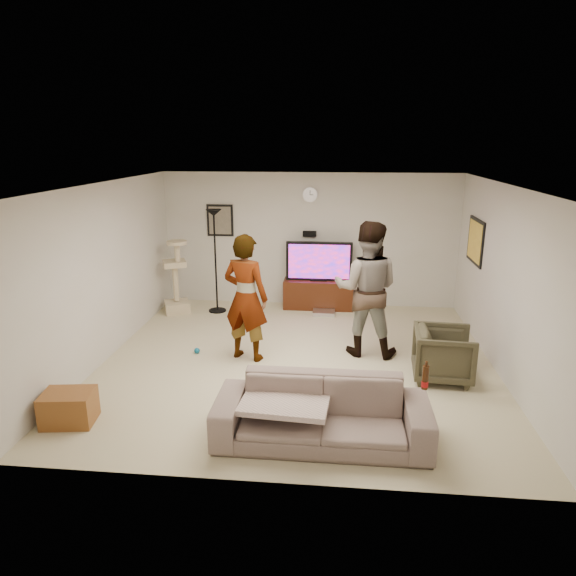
# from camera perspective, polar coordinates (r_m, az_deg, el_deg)

# --- Properties ---
(floor) EXTENTS (5.50, 5.50, 0.02)m
(floor) POSITION_cam_1_polar(r_m,az_deg,el_deg) (7.49, 1.02, -8.16)
(floor) COLOR beige
(floor) RESTS_ON ground
(ceiling) EXTENTS (5.50, 5.50, 0.02)m
(ceiling) POSITION_cam_1_polar(r_m,az_deg,el_deg) (6.85, 1.13, 11.45)
(ceiling) COLOR white
(ceiling) RESTS_ON wall_back
(wall_back) EXTENTS (5.50, 0.04, 2.50)m
(wall_back) POSITION_cam_1_polar(r_m,az_deg,el_deg) (9.74, 2.41, 5.31)
(wall_back) COLOR beige
(wall_back) RESTS_ON floor
(wall_front) EXTENTS (5.50, 0.04, 2.50)m
(wall_front) POSITION_cam_1_polar(r_m,az_deg,el_deg) (4.48, -1.85, -7.75)
(wall_front) COLOR beige
(wall_front) RESTS_ON floor
(wall_left) EXTENTS (0.04, 5.50, 2.50)m
(wall_left) POSITION_cam_1_polar(r_m,az_deg,el_deg) (7.78, -19.56, 1.66)
(wall_left) COLOR beige
(wall_left) RESTS_ON floor
(wall_right) EXTENTS (0.04, 5.50, 2.50)m
(wall_right) POSITION_cam_1_polar(r_m,az_deg,el_deg) (7.38, 22.87, 0.57)
(wall_right) COLOR beige
(wall_right) RESTS_ON floor
(wall_clock) EXTENTS (0.26, 0.04, 0.26)m
(wall_clock) POSITION_cam_1_polar(r_m,az_deg,el_deg) (9.59, 2.46, 10.27)
(wall_clock) COLOR silver
(wall_clock) RESTS_ON wall_back
(wall_speaker) EXTENTS (0.25, 0.10, 0.10)m
(wall_speaker) POSITION_cam_1_polar(r_m,az_deg,el_deg) (9.66, 2.40, 6.00)
(wall_speaker) COLOR black
(wall_speaker) RESTS_ON wall_back
(picture_back) EXTENTS (0.42, 0.03, 0.52)m
(picture_back) POSITION_cam_1_polar(r_m,az_deg,el_deg) (9.91, -7.52, 7.42)
(picture_back) COLOR #675F50
(picture_back) RESTS_ON wall_back
(picture_right) EXTENTS (0.03, 0.78, 0.62)m
(picture_right) POSITION_cam_1_polar(r_m,az_deg,el_deg) (8.83, 20.01, 4.89)
(picture_right) COLOR gold
(picture_right) RESTS_ON wall_right
(tv_stand) EXTENTS (1.30, 0.45, 0.54)m
(tv_stand) POSITION_cam_1_polar(r_m,az_deg,el_deg) (9.73, 3.39, -0.66)
(tv_stand) COLOR #37170A
(tv_stand) RESTS_ON floor
(console_box) EXTENTS (0.40, 0.30, 0.07)m
(console_box) POSITION_cam_1_polar(r_m,az_deg,el_deg) (9.42, 3.98, -2.74)
(console_box) COLOR silver
(console_box) RESTS_ON floor
(tv) EXTENTS (1.22, 0.08, 0.72)m
(tv) POSITION_cam_1_polar(r_m,az_deg,el_deg) (9.57, 3.45, 2.98)
(tv) COLOR black
(tv) RESTS_ON tv_stand
(tv_screen) EXTENTS (1.12, 0.01, 0.64)m
(tv_screen) POSITION_cam_1_polar(r_m,az_deg,el_deg) (9.52, 3.44, 2.92)
(tv_screen) COLOR #CC1C46
(tv_screen) RESTS_ON tv
(floor_lamp) EXTENTS (0.32, 0.32, 1.88)m
(floor_lamp) POSITION_cam_1_polar(r_m,az_deg,el_deg) (9.43, -8.01, 2.89)
(floor_lamp) COLOR black
(floor_lamp) RESTS_ON floor
(cat_tree) EXTENTS (0.57, 0.57, 1.35)m
(cat_tree) POSITION_cam_1_polar(r_m,az_deg,el_deg) (9.58, -12.35, 1.25)
(cat_tree) COLOR #C3B38D
(cat_tree) RESTS_ON floor
(person_left) EXTENTS (0.77, 0.62, 1.83)m
(person_left) POSITION_cam_1_polar(r_m,az_deg,el_deg) (7.30, -4.69, -1.08)
(person_left) COLOR #ACB0BF
(person_left) RESTS_ON floor
(person_right) EXTENTS (1.05, 0.87, 1.98)m
(person_right) POSITION_cam_1_polar(r_m,az_deg,el_deg) (7.53, 8.67, -0.11)
(person_right) COLOR navy
(person_right) RESTS_ON floor
(sofa) EXTENTS (2.23, 0.88, 0.65)m
(sofa) POSITION_cam_1_polar(r_m,az_deg,el_deg) (5.53, 3.76, -13.58)
(sofa) COLOR #76635D
(sofa) RESTS_ON floor
(throw_blanket) EXTENTS (0.95, 0.77, 0.06)m
(throw_blanket) POSITION_cam_1_polar(r_m,az_deg,el_deg) (5.50, -0.25, -12.38)
(throw_blanket) COLOR beige
(throw_blanket) RESTS_ON sofa
(beer_bottle) EXTENTS (0.06, 0.06, 0.25)m
(beer_bottle) POSITION_cam_1_polar(r_m,az_deg,el_deg) (5.40, 14.94, -9.54)
(beer_bottle) COLOR #3A1D0B
(beer_bottle) RESTS_ON sofa
(armchair) EXTENTS (0.81, 0.79, 0.69)m
(armchair) POSITION_cam_1_polar(r_m,az_deg,el_deg) (7.13, 16.80, -7.03)
(armchair) COLOR #373424
(armchair) RESTS_ON floor
(side_table) EXTENTS (0.60, 0.48, 0.37)m
(side_table) POSITION_cam_1_polar(r_m,az_deg,el_deg) (6.39, -23.07, -12.07)
(side_table) COLOR brown
(side_table) RESTS_ON floor
(toy_ball) EXTENTS (0.09, 0.09, 0.09)m
(toy_ball) POSITION_cam_1_polar(r_m,az_deg,el_deg) (7.84, -10.03, -6.84)
(toy_ball) COLOR #0E5B80
(toy_ball) RESTS_ON floor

